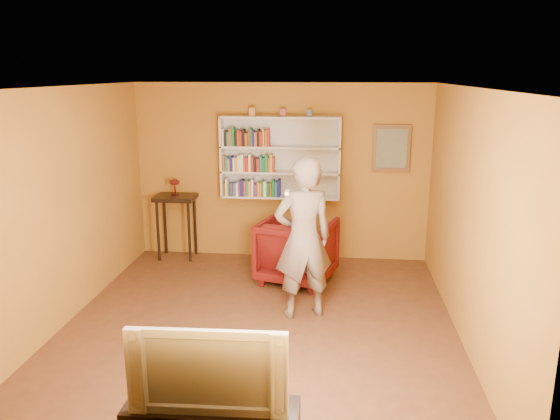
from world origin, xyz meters
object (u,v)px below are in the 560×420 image
object	(u,v)px
bookshelf	(281,157)
armchair	(297,250)
person	(303,239)
ruby_lustre	(175,184)
television	(210,365)
console_table	(176,206)

from	to	relation	value
bookshelf	armchair	bearing A→B (deg)	-70.82
person	armchair	bearing A→B (deg)	-102.95
bookshelf	armchair	size ratio (longest dim) A/B	1.84
armchair	person	bearing A→B (deg)	114.13
ruby_lustre	television	xyz separation A→B (m)	(1.59, -4.50, -0.39)
armchair	person	world-z (taller)	person
bookshelf	console_table	distance (m)	1.80
person	television	world-z (taller)	person
console_table	television	world-z (taller)	television
console_table	armchair	xyz separation A→B (m)	(1.95, -0.79, -0.38)
bookshelf	armchair	xyz separation A→B (m)	(0.33, -0.95, -1.15)
console_table	television	xyz separation A→B (m)	(1.59, -4.50, -0.03)
console_table	ruby_lustre	xyz separation A→B (m)	(0.00, -0.00, 0.35)
ruby_lustre	television	distance (m)	4.79
bookshelf	person	bearing A→B (deg)	-76.91
ruby_lustre	person	world-z (taller)	person
bookshelf	ruby_lustre	world-z (taller)	bookshelf
console_table	armchair	distance (m)	2.14
console_table	ruby_lustre	distance (m)	0.35
armchair	television	bearing A→B (deg)	100.89
armchair	television	size ratio (longest dim) A/B	0.85
ruby_lustre	armchair	world-z (taller)	ruby_lustre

